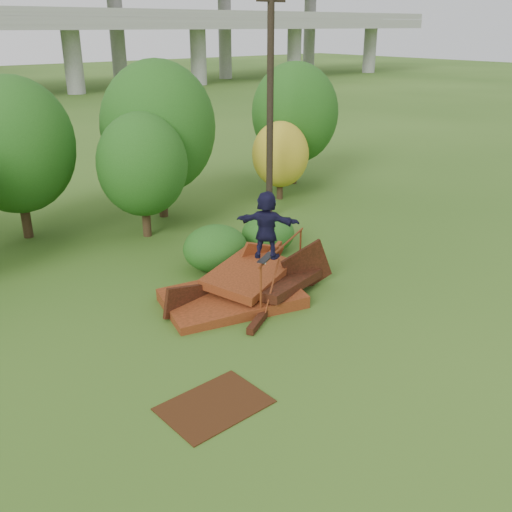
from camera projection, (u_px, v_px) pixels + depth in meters
ground at (323, 322)px, 16.06m from camera, size 240.00×240.00×0.00m
scrap_pile at (246, 289)px, 17.30m from camera, size 5.75×3.60×1.88m
grind_rail at (282, 258)px, 17.20m from camera, size 3.21×1.69×1.66m
skateboard at (266, 258)px, 15.97m from camera, size 0.86×0.59×0.09m
skater at (267, 225)px, 15.60m from camera, size 1.54×1.74×1.91m
flat_plate at (214, 405)px, 12.54m from camera, size 2.32×1.70×0.03m
tree_1 at (14, 146)px, 21.20m from camera, size 4.45×4.45×6.19m
tree_2 at (142, 165)px, 21.61m from camera, size 3.44×3.44×4.85m
tree_3 at (158, 128)px, 23.56m from camera, size 4.75×4.75×6.59m
tree_4 at (280, 155)px, 26.72m from camera, size 2.68×2.68×3.70m
tree_5 at (295, 113)px, 28.88m from camera, size 4.39×4.39×6.17m
shrub_left at (215, 248)px, 19.29m from camera, size 2.24×2.07×1.55m
shrub_right at (268, 234)px, 20.80m from camera, size 2.01×1.84×1.42m
utility_pole at (270, 105)px, 23.14m from camera, size 1.40×0.28×9.40m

